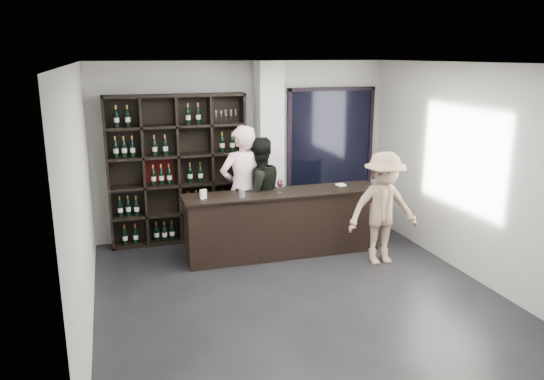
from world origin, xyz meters
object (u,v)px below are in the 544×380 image
object	(u,v)px
tasting_counter	(283,223)
taster_black	(258,194)
wine_shelf	(178,170)
customer	(383,209)
taster_pink	(242,189)

from	to	relation	value
tasting_counter	taster_black	distance (m)	0.62
wine_shelf	customer	world-z (taller)	wine_shelf
tasting_counter	customer	xyz separation A→B (m)	(1.27, -0.74, 0.33)
tasting_counter	wine_shelf	bearing A→B (deg)	142.94
wine_shelf	taster_black	size ratio (longest dim) A/B	1.35
tasting_counter	taster_black	xyz separation A→B (m)	(-0.30, 0.37, 0.39)
wine_shelf	taster_pink	xyz separation A→B (m)	(0.88, -0.72, -0.21)
wine_shelf	customer	distance (m)	3.28
wine_shelf	taster_pink	bearing A→B (deg)	-38.96
customer	taster_pink	bearing A→B (deg)	150.95
taster_black	wine_shelf	bearing A→B (deg)	-49.77
tasting_counter	taster_black	bearing A→B (deg)	128.81
tasting_counter	taster_pink	bearing A→B (deg)	145.71
taster_pink	customer	world-z (taller)	taster_pink
tasting_counter	customer	world-z (taller)	customer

